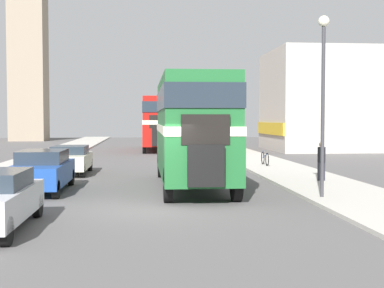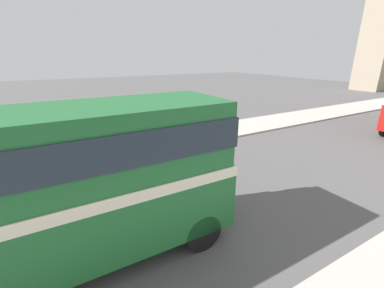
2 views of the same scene
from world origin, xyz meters
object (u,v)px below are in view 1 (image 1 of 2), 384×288
object	(u,v)px
double_decker_bus	(192,123)
car_parked_far	(70,159)
bus_distant	(158,119)
pedestrian_walking	(321,159)
bicycle_on_pavement	(265,158)
car_parked_mid	(42,170)
street_lamp	(323,79)

from	to	relation	value
double_decker_bus	car_parked_far	xyz separation A→B (m)	(-5.43, 5.39, -1.77)
bus_distant	pedestrian_walking	distance (m)	24.55
bicycle_on_pavement	car_parked_far	bearing A→B (deg)	-164.94
pedestrian_walking	car_parked_mid	bearing A→B (deg)	-172.49
bus_distant	pedestrian_walking	world-z (taller)	bus_distant
bicycle_on_pavement	street_lamp	size ratio (longest dim) A/B	0.30
street_lamp	double_decker_bus	bearing A→B (deg)	136.19
car_parked_mid	pedestrian_walking	size ratio (longest dim) A/B	2.90
bus_distant	bicycle_on_pavement	world-z (taller)	bus_distant
street_lamp	car_parked_far	bearing A→B (deg)	135.62
pedestrian_walking	bus_distant	bearing A→B (deg)	104.48
pedestrian_walking	bicycle_on_pavement	size ratio (longest dim) A/B	0.90
bus_distant	car_parked_mid	xyz separation A→B (m)	(-4.85, -25.17, -1.83)
double_decker_bus	bicycle_on_pavement	size ratio (longest dim) A/B	5.39
bus_distant	pedestrian_walking	xyz separation A→B (m)	(6.13, -23.72, -1.59)
car_parked_mid	bicycle_on_pavement	world-z (taller)	car_parked_mid
car_parked_mid	pedestrian_walking	xyz separation A→B (m)	(10.98, 1.45, 0.24)
double_decker_bus	street_lamp	world-z (taller)	street_lamp
car_parked_mid	bicycle_on_pavement	distance (m)	13.64
car_parked_far	car_parked_mid	bearing A→B (deg)	-91.33
double_decker_bus	bus_distant	xyz separation A→B (m)	(-0.72, 24.40, 0.12)
bus_distant	street_lamp	bearing A→B (deg)	-80.63
double_decker_bus	car_parked_far	bearing A→B (deg)	135.21
car_parked_mid	car_parked_far	size ratio (longest dim) A/B	1.12
car_parked_mid	pedestrian_walking	world-z (taller)	pedestrian_walking
bus_distant	car_parked_mid	size ratio (longest dim) A/B	2.29
pedestrian_walking	bicycle_on_pavement	world-z (taller)	pedestrian_walking
double_decker_bus	pedestrian_walking	size ratio (longest dim) A/B	5.96
car_parked_far	bicycle_on_pavement	distance (m)	10.55
car_parked_far	street_lamp	xyz separation A→B (m)	(9.35, -9.15, 3.24)
bus_distant	bicycle_on_pavement	distance (m)	17.29
pedestrian_walking	street_lamp	bearing A→B (deg)	-108.46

